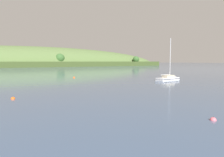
% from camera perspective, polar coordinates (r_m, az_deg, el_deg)
% --- Properties ---
extents(far_shoreline_hill, '(445.15, 80.29, 42.83)m').
position_cam_1_polar(far_shoreline_hill, '(228.05, -22.84, 3.23)').
color(far_shoreline_hill, '#3C4E24').
rests_on(far_shoreline_hill, ground).
extents(sailboat_near_mooring, '(8.67, 2.98, 13.50)m').
position_cam_1_polar(sailboat_near_mooring, '(61.52, 16.10, -0.21)').
color(sailboat_near_mooring, white).
rests_on(sailboat_near_mooring, ground).
extents(mooring_buoy_foreground, '(0.60, 0.60, 0.68)m').
position_cam_1_polar(mooring_buoy_foreground, '(21.54, 26.80, -10.56)').
color(mooring_buoy_foreground, '#E06675').
rests_on(mooring_buoy_foreground, ground).
extents(mooring_buoy_off_fishing_boat, '(0.63, 0.63, 0.71)m').
position_cam_1_polar(mooring_buoy_off_fishing_boat, '(33.19, -26.33, -5.23)').
color(mooring_buoy_off_fishing_boat, '#EA5B19').
rests_on(mooring_buoy_off_fishing_boat, ground).
extents(mooring_buoy_far_upstream, '(0.74, 0.74, 0.82)m').
position_cam_1_polar(mooring_buoy_far_upstream, '(68.78, -10.75, 0.20)').
color(mooring_buoy_far_upstream, '#EA5B19').
rests_on(mooring_buoy_far_upstream, ground).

